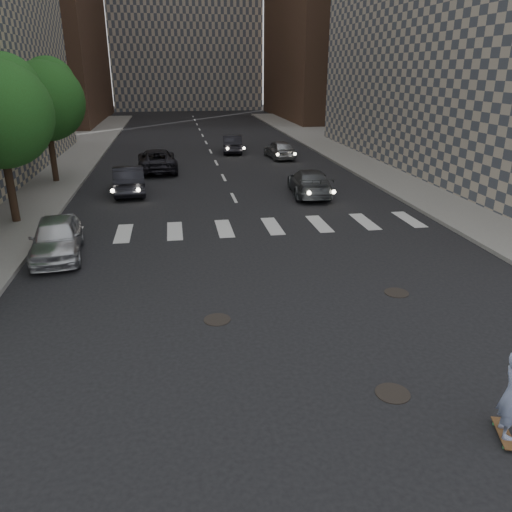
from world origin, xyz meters
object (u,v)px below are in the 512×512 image
at_px(traffic_car_b, 309,182).
at_px(traffic_car_d, 280,149).
at_px(silver_sedan, 57,238).
at_px(traffic_car_c, 157,160).
at_px(skateboarder, 512,394).
at_px(tree_c, 46,97).
at_px(traffic_car_a, 129,179).
at_px(traffic_car_e, 232,144).

bearing_deg(traffic_car_b, traffic_car_d, -87.94).
height_order(silver_sedan, traffic_car_b, silver_sedan).
xyz_separation_m(traffic_car_c, traffic_car_d, (8.58, 3.41, -0.04)).
relative_size(silver_sedan, traffic_car_b, 0.88).
bearing_deg(skateboarder, tree_c, 135.96).
relative_size(tree_c, traffic_car_c, 1.32).
distance_m(tree_c, traffic_car_a, 6.59).
bearing_deg(skateboarder, silver_sedan, 150.17).
xyz_separation_m(traffic_car_d, traffic_car_e, (-3.04, 3.14, 0.00)).
bearing_deg(traffic_car_d, traffic_car_e, -51.11).
relative_size(tree_c, skateboarder, 3.84).
bearing_deg(skateboarder, traffic_car_d, 104.39).
distance_m(tree_c, traffic_car_b, 14.84).
bearing_deg(traffic_car_b, traffic_car_c, -38.23).
height_order(skateboarder, traffic_car_b, skateboarder).
xyz_separation_m(traffic_car_a, traffic_car_b, (9.13, -1.93, -0.06)).
distance_m(traffic_car_a, traffic_car_c, 5.83).
xyz_separation_m(silver_sedan, traffic_car_c, (3.08, 14.84, 0.02)).
bearing_deg(traffic_car_a, traffic_car_c, -108.25).
height_order(skateboarder, traffic_car_c, skateboarder).
distance_m(traffic_car_a, traffic_car_e, 14.02).
bearing_deg(traffic_car_d, traffic_car_b, 80.82).
distance_m(traffic_car_b, traffic_car_e, 14.35).
relative_size(silver_sedan, traffic_car_d, 1.04).
height_order(skateboarder, silver_sedan, skateboarder).
bearing_deg(skateboarder, traffic_car_a, 129.93).
bearing_deg(traffic_car_e, traffic_car_d, 139.37).
distance_m(skateboarder, silver_sedan, 14.45).
bearing_deg(traffic_car_b, skateboarder, 92.03).
bearing_deg(silver_sedan, traffic_car_c, 71.44).
bearing_deg(traffic_car_e, skateboarder, 97.09).
height_order(tree_c, traffic_car_e, tree_c).
bearing_deg(silver_sedan, skateboarder, -55.06).
height_order(traffic_car_b, traffic_car_e, traffic_car_e).
bearing_deg(traffic_car_e, tree_c, 44.50).
distance_m(traffic_car_d, traffic_car_e, 4.38).
bearing_deg(traffic_car_d, traffic_car_a, 37.38).
relative_size(skateboarder, traffic_car_c, 0.34).
height_order(silver_sedan, traffic_car_e, silver_sedan).
bearing_deg(traffic_car_d, tree_c, 17.45).
xyz_separation_m(silver_sedan, traffic_car_e, (8.61, 21.39, -0.02)).
height_order(traffic_car_b, traffic_car_d, same).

